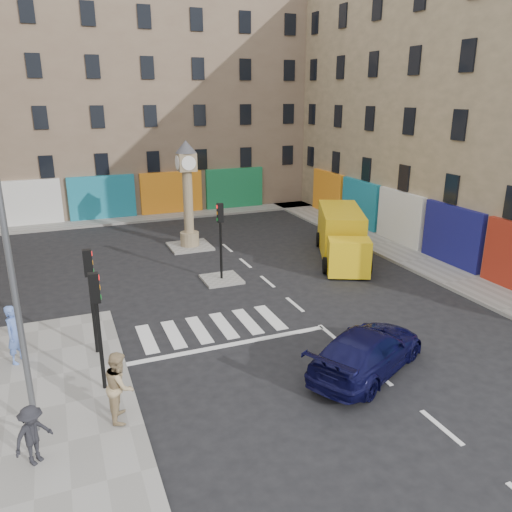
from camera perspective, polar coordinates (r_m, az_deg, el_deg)
ground at (r=18.54m, az=10.02°, el=-10.08°), size 120.00×120.00×0.00m
sidewalk_left at (r=14.66m, az=-27.08°, el=-20.00°), size 7.00×16.00×0.15m
sidewalk_right at (r=30.81m, az=14.08°, el=1.28°), size 2.60×30.00×0.15m
sidewalk_far at (r=37.28m, az=-13.78°, el=4.17°), size 32.00×2.40×0.15m
island_near at (r=24.39m, az=-3.95°, el=-2.66°), size 1.80×1.80×0.12m
island_far at (r=29.86m, az=-7.56°, el=1.12°), size 2.40×2.40×0.12m
building_right at (r=33.75m, az=24.19°, el=15.39°), size 10.00×30.00×16.00m
building_far at (r=42.04m, az=-15.93°, el=17.13°), size 32.00×10.00×17.00m
traffic_light_left_near at (r=15.19m, az=-17.71°, el=-6.24°), size 0.28×0.22×3.70m
traffic_light_left_far at (r=17.42m, az=-18.41°, el=-3.18°), size 0.28×0.22×3.70m
traffic_light_island at (r=23.62m, az=-4.08°, el=3.10°), size 0.28×0.22×3.70m
lamp_post at (r=13.17m, az=-26.29°, el=-0.90°), size 0.50×0.25×8.30m
clock_pillar at (r=29.05m, az=-7.84°, el=7.72°), size 1.20×1.20×6.10m
navy_sedan at (r=16.82m, az=12.60°, el=-10.50°), size 5.46×4.23×1.48m
yellow_van at (r=27.83m, az=9.77°, el=2.38°), size 4.88×7.31×2.58m
pedestrian_blue at (r=18.32m, az=-25.82°, el=-8.04°), size 0.80×0.88×2.01m
pedestrian_tan at (r=14.39m, az=-15.31°, el=-14.09°), size 0.91×1.08×1.99m
pedestrian_dark at (r=13.66m, az=-24.15°, el=-18.17°), size 1.14×1.07×1.55m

